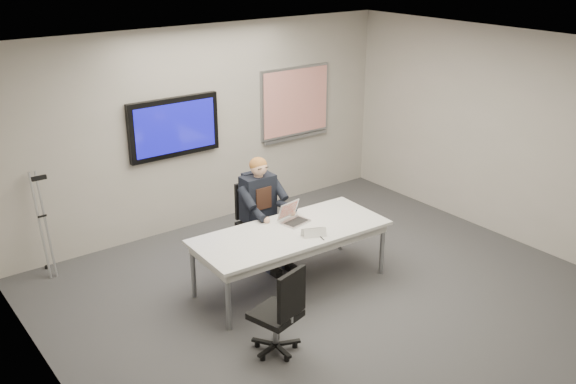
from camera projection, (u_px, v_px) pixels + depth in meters
floor at (346, 307)px, 7.16m from camera, size 6.00×6.00×0.02m
ceiling at (356, 55)px, 6.13m from camera, size 6.00×6.00×0.02m
wall_back at (205, 127)px, 8.88m from camera, size 6.00×0.02×2.80m
wall_left at (63, 275)px, 4.98m from camera, size 0.02×6.00×2.80m
wall_right at (523, 140)px, 8.32m from camera, size 0.02×6.00×2.80m
conference_table at (291, 237)px, 7.41m from camera, size 2.33×1.04×0.71m
tv_display at (174, 127)px, 8.53m from camera, size 1.30×0.09×0.80m
whiteboard at (295, 103)px, 9.68m from camera, size 1.25×0.08×1.10m
office_chair_far at (256, 234)px, 8.24m from camera, size 0.49×0.49×0.97m
office_chair_near at (279, 326)px, 6.28m from camera, size 0.56×0.56×0.95m
seated_person at (266, 223)px, 7.96m from camera, size 0.42×0.73×1.36m
crutch at (43, 223)px, 7.65m from camera, size 0.31×0.66×1.39m
laptop at (293, 217)px, 7.60m from camera, size 0.36×0.36×0.23m
name_tent at (314, 232)px, 7.22m from camera, size 0.27×0.17×0.10m
pen at (321, 237)px, 7.19m from camera, size 0.04×0.14×0.01m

